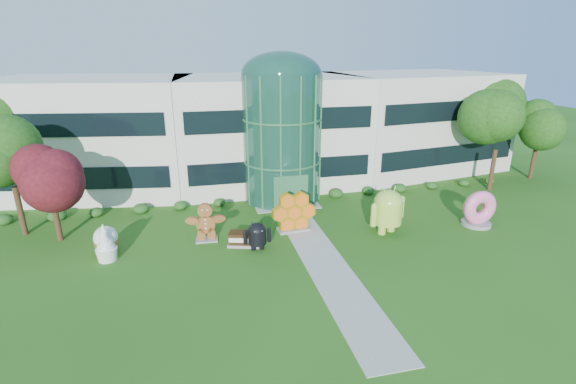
{
  "coord_description": "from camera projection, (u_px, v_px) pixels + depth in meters",
  "views": [
    {
      "loc": [
        -6.89,
        -19.35,
        11.61
      ],
      "look_at": [
        -0.91,
        6.0,
        2.6
      ],
      "focal_mm": 26.0,
      "sensor_mm": 36.0,
      "label": 1
    }
  ],
  "objects": [
    {
      "name": "ground",
      "position": [
        329.0,
        269.0,
        23.09
      ],
      "size": [
        140.0,
        140.0,
        0.0
      ],
      "primitive_type": "plane",
      "color": "#215114",
      "rests_on": "ground"
    },
    {
      "name": "building",
      "position": [
        268.0,
        128.0,
        38.12
      ],
      "size": [
        46.0,
        15.0,
        9.3
      ],
      "primitive_type": null,
      "color": "beige",
      "rests_on": "ground"
    },
    {
      "name": "atrium",
      "position": [
        282.0,
        139.0,
        32.52
      ],
      "size": [
        6.0,
        6.0,
        9.8
      ],
      "primitive_type": "cylinder",
      "color": "#194738",
      "rests_on": "ground"
    },
    {
      "name": "walkway",
      "position": [
        318.0,
        253.0,
        24.92
      ],
      "size": [
        2.4,
        20.0,
        0.04
      ],
      "primitive_type": "cube",
      "color": "#9E9E93",
      "rests_on": "ground"
    },
    {
      "name": "tree_red",
      "position": [
        52.0,
        196.0,
        25.64
      ],
      "size": [
        4.0,
        4.0,
        6.0
      ],
      "primitive_type": null,
      "color": "#3F0C14",
      "rests_on": "ground"
    },
    {
      "name": "trees_backdrop",
      "position": [
        279.0,
        145.0,
        33.67
      ],
      "size": [
        52.0,
        8.0,
        8.4
      ],
      "primitive_type": null,
      "color": "#1B3F0F",
      "rests_on": "ground"
    },
    {
      "name": "android_green",
      "position": [
        388.0,
        208.0,
        27.21
      ],
      "size": [
        3.57,
        2.97,
        3.46
      ],
      "primitive_type": null,
      "rotation": [
        0.0,
        0.0,
        0.36
      ],
      "color": "#AAD243",
      "rests_on": "ground"
    },
    {
      "name": "android_black",
      "position": [
        257.0,
        234.0,
        25.08
      ],
      "size": [
        1.78,
        1.2,
        2.02
      ],
      "primitive_type": null,
      "rotation": [
        0.0,
        0.0,
        0.0
      ],
      "color": "black",
      "rests_on": "ground"
    },
    {
      "name": "donut",
      "position": [
        478.0,
        208.0,
        28.49
      ],
      "size": [
        2.46,
        1.2,
        2.54
      ],
      "primitive_type": null,
      "rotation": [
        0.0,
        0.0,
        0.01
      ],
      "color": "pink",
      "rests_on": "ground"
    },
    {
      "name": "gingerbread",
      "position": [
        206.0,
        222.0,
        26.2
      ],
      "size": [
        2.79,
        1.19,
        2.53
      ],
      "primitive_type": null,
      "rotation": [
        0.0,
        0.0,
        -0.05
      ],
      "color": "brown",
      "rests_on": "ground"
    },
    {
      "name": "ice_cream_sandwich",
      "position": [
        244.0,
        239.0,
        25.79
      ],
      "size": [
        2.18,
        1.51,
        0.88
      ],
      "primitive_type": null,
      "rotation": [
        0.0,
        0.0,
        -0.29
      ],
      "color": "black",
      "rests_on": "ground"
    },
    {
      "name": "honeycomb",
      "position": [
        294.0,
        213.0,
        27.63
      ],
      "size": [
        3.21,
        1.34,
        2.47
      ],
      "primitive_type": null,
      "rotation": [
        0.0,
        0.0,
        0.07
      ],
      "color": "orange",
      "rests_on": "ground"
    },
    {
      "name": "froyo",
      "position": [
        105.0,
        243.0,
        23.76
      ],
      "size": [
        1.61,
        1.61,
        2.22
      ],
      "primitive_type": null,
      "rotation": [
        0.0,
        0.0,
        -0.29
      ],
      "color": "white",
      "rests_on": "ground"
    },
    {
      "name": "cupcake",
      "position": [
        106.0,
        240.0,
        24.56
      ],
      "size": [
        1.67,
        1.67,
        1.77
      ],
      "primitive_type": null,
      "rotation": [
        0.0,
        0.0,
        -0.14
      ],
      "color": "white",
      "rests_on": "ground"
    }
  ]
}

